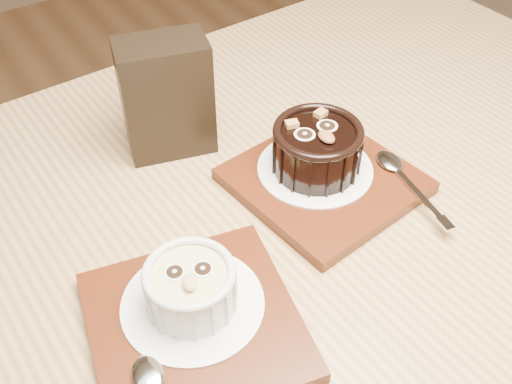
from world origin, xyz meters
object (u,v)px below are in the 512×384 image
ramekin_dark (317,147)px  condiment_stand (167,97)px  table (268,294)px  tray_left (195,325)px  tray_right (324,181)px  ramekin_white (191,286)px

ramekin_dark → condiment_stand: size_ratio=0.71×
table → tray_left: size_ratio=6.88×
ramekin_dark → tray_right: bearing=-80.3°
tray_left → ramekin_dark: 0.24m
table → condiment_stand: bearing=93.8°
condiment_stand → tray_right: bearing=-54.9°
ramekin_white → tray_right: (0.21, 0.07, -0.03)m
tray_right → ramekin_dark: size_ratio=1.82×
ramekin_white → condiment_stand: condiment_stand is taller
table → tray_right: 0.14m
ramekin_white → condiment_stand: 0.25m
tray_left → tray_right: size_ratio=1.00×
ramekin_dark → condiment_stand: bearing=129.6°
ramekin_white → condiment_stand: (0.10, 0.23, 0.03)m
tray_left → ramekin_dark: bearing=26.4°
ramekin_white → condiment_stand: size_ratio=0.58×
tray_left → ramekin_white: (0.01, 0.02, 0.03)m
table → ramekin_white: bearing=-160.5°
tray_left → condiment_stand: size_ratio=1.29×
condiment_stand → ramekin_dark: bearing=-52.7°
ramekin_white → table: bearing=43.7°
tray_left → ramekin_dark: (0.21, 0.10, 0.04)m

